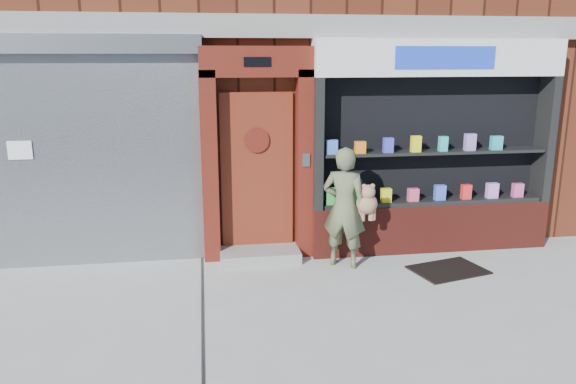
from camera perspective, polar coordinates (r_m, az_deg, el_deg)
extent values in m
plane|color=#9E9E99|center=(6.48, 5.47, -11.81)|extent=(80.00, 80.00, 0.00)
cube|color=gray|center=(7.72, 2.44, 16.46)|extent=(12.00, 0.16, 0.30)
cube|color=gray|center=(7.87, -19.73, 2.80)|extent=(3.00, 0.10, 2.80)
cube|color=slate|center=(7.69, -20.76, 13.90)|extent=(3.10, 0.30, 0.24)
cube|color=white|center=(7.97, -25.59, 3.85)|extent=(0.30, 0.01, 0.24)
cube|color=#4B130C|center=(7.66, -7.96, 2.44)|extent=(0.22, 0.28, 2.60)
cube|color=#4B130C|center=(7.78, 1.66, 2.75)|extent=(0.22, 0.28, 2.60)
cube|color=#4B130C|center=(7.55, -3.25, 13.09)|extent=(1.50, 0.28, 0.40)
cube|color=black|center=(7.40, -3.14, 13.08)|extent=(0.35, 0.01, 0.12)
cube|color=maroon|center=(7.82, -3.18, 2.04)|extent=(1.00, 0.06, 2.20)
cylinder|color=black|center=(7.70, -3.19, 5.26)|extent=(0.28, 0.02, 0.28)
cylinder|color=#4B130C|center=(7.69, -3.19, 5.25)|extent=(0.34, 0.02, 0.34)
cube|color=gray|center=(7.87, -2.88, -6.40)|extent=(1.10, 0.55, 0.15)
cube|color=slate|center=(7.62, 1.87, 3.27)|extent=(0.10, 0.02, 0.18)
cube|color=maroon|center=(8.48, 14.11, -3.36)|extent=(3.50, 0.40, 0.70)
cube|color=black|center=(7.70, 2.93, 4.89)|extent=(0.12, 0.40, 1.80)
cube|color=black|center=(9.01, 24.60, 4.96)|extent=(0.12, 0.40, 1.80)
cube|color=black|center=(8.37, 14.13, 5.21)|extent=(3.30, 0.03, 1.80)
cube|color=black|center=(8.38, 14.26, -0.87)|extent=(3.20, 0.36, 0.06)
cube|color=black|center=(8.23, 14.56, 3.98)|extent=(3.20, 0.36, 0.04)
cube|color=white|center=(8.12, 15.12, 13.05)|extent=(3.50, 0.40, 0.50)
cube|color=blue|center=(7.93, 15.73, 13.01)|extent=(1.40, 0.01, 0.30)
cube|color=green|center=(7.81, 4.35, -0.43)|extent=(0.14, 0.09, 0.23)
cube|color=green|center=(7.91, 7.18, -0.40)|extent=(0.15, 0.09, 0.21)
cube|color=yellow|center=(8.03, 9.92, -0.33)|extent=(0.14, 0.09, 0.20)
cube|color=#D8486D|center=(8.16, 12.59, -0.27)|extent=(0.15, 0.09, 0.18)
cube|color=blue|center=(8.31, 15.17, -0.05)|extent=(0.15, 0.09, 0.22)
cube|color=red|center=(8.48, 17.64, 0.02)|extent=(0.14, 0.09, 0.21)
cube|color=#C983ED|center=(8.66, 20.02, 0.14)|extent=(0.16, 0.09, 0.22)
cube|color=#D84890|center=(8.86, 22.29, 0.18)|extent=(0.15, 0.09, 0.20)
cube|color=#416DDE|center=(7.67, 4.45, 4.58)|extent=(0.16, 0.09, 0.20)
cube|color=orange|center=(7.77, 7.33, 4.52)|extent=(0.15, 0.09, 0.17)
cube|color=#3D3ED1|center=(7.89, 10.14, 4.71)|extent=(0.13, 0.09, 0.21)
cube|color=yellow|center=(8.02, 12.86, 4.79)|extent=(0.13, 0.09, 0.22)
cube|color=#26C1C2|center=(8.18, 15.48, 4.75)|extent=(0.11, 0.09, 0.21)
cube|color=#9675D4|center=(8.35, 18.00, 4.85)|extent=(0.15, 0.09, 0.24)
cube|color=#27A9C6|center=(8.53, 20.40, 4.70)|extent=(0.16, 0.09, 0.20)
imported|color=#565D3D|center=(7.49, 5.73, -1.58)|extent=(0.71, 0.63, 1.63)
sphere|color=#94624A|center=(7.51, 8.01, -1.17)|extent=(0.29, 0.29, 0.29)
sphere|color=#94624A|center=(7.42, 8.15, 0.01)|extent=(0.19, 0.19, 0.19)
sphere|color=#94624A|center=(7.39, 7.75, 0.57)|extent=(0.07, 0.07, 0.07)
sphere|color=#94624A|center=(7.42, 8.60, 0.60)|extent=(0.07, 0.07, 0.07)
cylinder|color=#94624A|center=(7.52, 7.27, -2.25)|extent=(0.07, 0.07, 0.17)
cylinder|color=#94624A|center=(7.57, 8.66, -2.19)|extent=(0.07, 0.07, 0.17)
cylinder|color=#94624A|center=(7.51, 7.59, -2.28)|extent=(0.07, 0.07, 0.17)
cylinder|color=#94624A|center=(7.55, 8.43, -2.24)|extent=(0.07, 0.07, 0.17)
cube|color=black|center=(7.81, 15.96, -7.61)|extent=(1.06, 0.86, 0.02)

